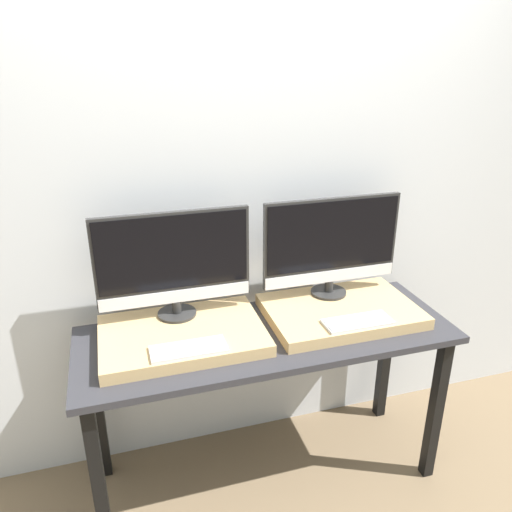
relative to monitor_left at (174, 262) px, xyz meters
The scene contains 8 objects.
wall_back 0.45m from the monitor_left, 27.60° to the left, with size 8.00×0.04×2.60m.
workbench 0.57m from the monitor_left, 25.17° to the right, with size 1.60×0.57×0.79m.
wooden_riser_left 0.31m from the monitor_left, 90.00° to the right, with size 0.67×0.45×0.05m.
monitor_left is the anchor object (origin of this frame).
keyboard_left 0.38m from the monitor_left, 90.00° to the right, with size 0.29×0.12×0.01m.
wooden_riser_right 0.78m from the monitor_left, 10.46° to the right, with size 0.67×0.45×0.05m.
monitor_right 0.72m from the monitor_left, ahead, with size 0.65×0.17×0.47m.
keyboard_right 0.81m from the monitor_left, 22.16° to the right, with size 0.29×0.12×0.01m.
Camera 1 is at (-0.58, -1.47, 1.90)m, focal length 35.00 mm.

